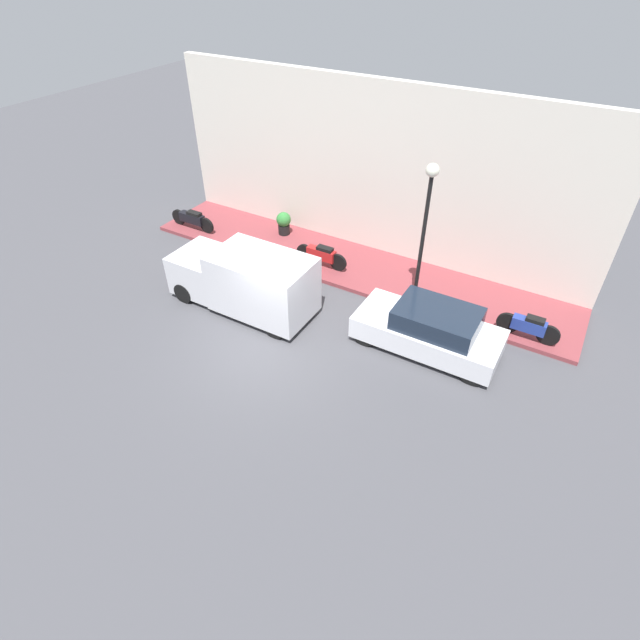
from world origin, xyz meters
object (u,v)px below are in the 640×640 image
object	(u,v)px
motorcycle_blue	(529,326)
motorcycle_black	(192,219)
delivery_van	(244,280)
parked_car	(430,330)
streetlamp	(427,210)
motorcycle_red	(322,255)
potted_plant	(284,222)

from	to	relation	value
motorcycle_blue	motorcycle_black	bearing A→B (deg)	88.90
motorcycle_blue	delivery_van	bearing A→B (deg)	108.53
parked_car	streetlamp	xyz separation A→B (m)	(1.77, 1.14, 2.67)
delivery_van	streetlamp	distance (m)	5.92
parked_car	delivery_van	world-z (taller)	delivery_van
motorcycle_black	motorcycle_red	distance (m)	5.85
parked_car	streetlamp	size ratio (longest dim) A/B	0.91
delivery_van	motorcycle_red	xyz separation A→B (m)	(3.20, -0.97, -0.45)
delivery_van	motorcycle_black	size ratio (longest dim) A/B	2.29
streetlamp	delivery_van	bearing A→B (deg)	120.78
potted_plant	motorcycle_black	bearing A→B (deg)	113.40
delivery_van	motorcycle_blue	xyz separation A→B (m)	(2.76, -8.22, -0.45)
motorcycle_red	potted_plant	world-z (taller)	potted_plant
parked_car	motorcycle_red	distance (m)	5.32
parked_car	motorcycle_black	size ratio (longest dim) A/B	1.99
delivery_van	streetlamp	size ratio (longest dim) A/B	1.04
motorcycle_black	potted_plant	xyz separation A→B (m)	(1.47, -3.40, 0.07)
motorcycle_blue	streetlamp	world-z (taller)	streetlamp
motorcycle_blue	motorcycle_black	size ratio (longest dim) A/B	0.87
delivery_van	motorcycle_red	world-z (taller)	delivery_van
motorcycle_red	delivery_van	bearing A→B (deg)	163.18
delivery_van	motorcycle_blue	world-z (taller)	delivery_van
motorcycle_blue	motorcycle_black	world-z (taller)	motorcycle_blue
streetlamp	potted_plant	xyz separation A→B (m)	(1.69, 6.17, -2.73)
delivery_van	motorcycle_red	distance (m)	3.37
streetlamp	potted_plant	distance (m)	6.95
motorcycle_blue	streetlamp	xyz separation A→B (m)	(0.03, 3.54, 2.79)
streetlamp	parked_car	bearing A→B (deg)	-147.34
motorcycle_black	streetlamp	world-z (taller)	streetlamp
motorcycle_red	streetlamp	bearing A→B (deg)	-96.31
motorcycle_red	potted_plant	size ratio (longest dim) A/B	2.23
motorcycle_red	motorcycle_black	bearing A→B (deg)	91.85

